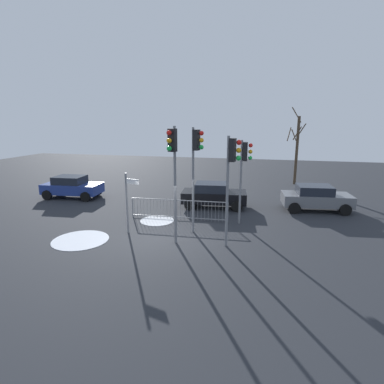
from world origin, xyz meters
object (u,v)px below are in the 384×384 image
object	(u,v)px
bare_tree_left	(297,148)
traffic_light_mid_right	(244,163)
direction_sign_post	(128,200)
traffic_light_mid_left	(231,167)
car_grey_near	(316,197)
car_blue_far	(72,186)
traffic_light_foreground_right	(196,157)
traffic_light_foreground_left	(173,160)
car_black_trailing	(213,195)

from	to	relation	value
bare_tree_left	traffic_light_mid_right	bearing A→B (deg)	-106.90
direction_sign_post	bare_tree_left	distance (m)	16.02
direction_sign_post	traffic_light_mid_left	bearing A→B (deg)	10.40
car_grey_near	traffic_light_mid_left	bearing A→B (deg)	-129.06
car_blue_far	traffic_light_foreground_right	bearing A→B (deg)	-29.71
traffic_light_foreground_left	car_black_trailing	size ratio (longest dim) A/B	1.24
traffic_light_foreground_right	traffic_light_foreground_left	bearing A→B (deg)	-4.23
traffic_light_foreground_left	traffic_light_foreground_right	xyz separation A→B (m)	(0.58, 1.58, -0.06)
traffic_light_foreground_right	car_black_trailing	xyz separation A→B (m)	(0.08, 4.48, -2.76)
car_blue_far	traffic_light_mid_right	bearing A→B (deg)	-17.76
direction_sign_post	car_black_trailing	world-z (taller)	direction_sign_post
traffic_light_mid_left	car_grey_near	bearing A→B (deg)	156.06
car_black_trailing	car_grey_near	size ratio (longest dim) A/B	1.00
traffic_light_mid_right	traffic_light_foreground_right	distance (m)	2.72
traffic_light_foreground_left	car_blue_far	size ratio (longest dim) A/B	1.25
car_black_trailing	car_blue_far	distance (m)	9.64
car_black_trailing	car_grey_near	distance (m)	5.91
traffic_light_mid_left	car_grey_near	world-z (taller)	traffic_light_mid_left
traffic_light_mid_left	car_blue_far	world-z (taller)	traffic_light_mid_left
traffic_light_mid_left	direction_sign_post	distance (m)	5.07
traffic_light_foreground_right	direction_sign_post	distance (m)	3.65
traffic_light_mid_right	car_black_trailing	size ratio (longest dim) A/B	1.06
car_blue_far	bare_tree_left	size ratio (longest dim) A/B	0.64
traffic_light_foreground_left	traffic_light_mid_right	bearing A→B (deg)	-113.75
bare_tree_left	traffic_light_foreground_left	bearing A→B (deg)	-112.49
car_blue_far	traffic_light_foreground_left	bearing A→B (deg)	-38.55
traffic_light_mid_left	bare_tree_left	size ratio (longest dim) A/B	0.75
traffic_light_foreground_left	bare_tree_left	size ratio (longest dim) A/B	0.80
traffic_light_foreground_right	direction_sign_post	world-z (taller)	traffic_light_foreground_right
car_blue_far	car_grey_near	size ratio (longest dim) A/B	0.99
direction_sign_post	car_black_trailing	xyz separation A→B (m)	(3.08, 5.25, -0.82)
traffic_light_foreground_left	car_grey_near	world-z (taller)	traffic_light_foreground_left
traffic_light_mid_right	traffic_light_mid_left	distance (m)	3.13
traffic_light_mid_left	car_blue_far	distance (m)	13.00
direction_sign_post	traffic_light_foreground_left	bearing A→B (deg)	-1.15
traffic_light_mid_left	direction_sign_post	xyz separation A→B (m)	(-4.73, 0.57, -1.74)
bare_tree_left	direction_sign_post	bearing A→B (deg)	-121.64
traffic_light_mid_left	car_black_trailing	xyz separation A→B (m)	(-1.65, 5.82, -2.56)
direction_sign_post	car_grey_near	xyz separation A→B (m)	(8.95, 5.92, -0.82)
traffic_light_foreground_right	car_black_trailing	bearing A→B (deg)	-165.01
traffic_light_foreground_left	direction_sign_post	size ratio (longest dim) A/B	1.74
traffic_light_mid_left	car_blue_far	xyz separation A→B (m)	(-11.29, 5.92, -2.56)
traffic_light_foreground_right	direction_sign_post	bearing A→B (deg)	-59.47
traffic_light_foreground_left	traffic_light_mid_left	xyz separation A→B (m)	(2.31, 0.24, -0.25)
car_grey_near	traffic_light_foreground_right	bearing A→B (deg)	-145.16
traffic_light_mid_right	traffic_light_foreground_right	xyz separation A→B (m)	(-2.02, -1.77, 0.45)
traffic_light_foreground_right	bare_tree_left	size ratio (longest dim) A/B	0.79
traffic_light_mid_right	car_blue_far	bearing A→B (deg)	-108.54
car_blue_far	car_black_trailing	bearing A→B (deg)	-4.69
direction_sign_post	bare_tree_left	world-z (taller)	bare_tree_left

